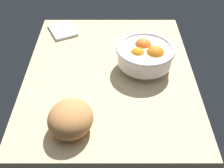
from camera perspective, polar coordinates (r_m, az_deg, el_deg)
The scene contains 4 objects.
ground_plane at distance 107.78cm, azimuth -0.50°, elevation 1.86°, with size 79.11×63.24×3.00cm, color #CDB487.
fruit_bowl at distance 105.75cm, azimuth 6.75°, elevation 5.99°, with size 21.81×21.81×10.91cm.
bread_loaf at distance 84.55cm, azimuth -8.41°, elevation -6.97°, with size 14.62×13.50×9.58cm, color #C98348.
napkin_folded at distance 132.02cm, azimuth -9.97°, elevation 10.64°, with size 13.43×10.24×1.21cm, color silver.
Camera 1 is at (-82.42, -0.91, 67.94)cm, focal length 45.09 mm.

